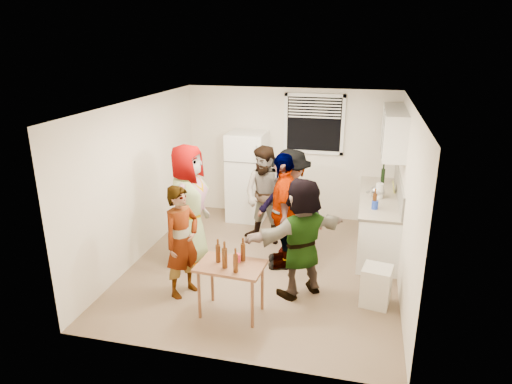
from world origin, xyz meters
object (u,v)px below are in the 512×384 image
(refrigerator, at_px, (247,176))
(guest_orange, at_px, (300,293))
(blue_cup, at_px, (375,209))
(guest_grey, at_px, (191,261))
(guest_black, at_px, (282,264))
(guest_back_left, at_px, (266,241))
(beer_bottle_table, at_px, (225,267))
(guest_stripe, at_px, (185,292))
(red_cup, at_px, (237,262))
(guest_back_right, at_px, (289,253))
(serving_table, at_px, (232,313))
(trash_bin, at_px, (376,287))
(wine_bottle, at_px, (382,183))
(kettle, at_px, (377,197))
(beer_bottle_counter, at_px, (374,209))

(refrigerator, distance_m, guest_orange, 3.03)
(blue_cup, xyz_separation_m, guest_orange, (-0.95, -1.17, -0.90))
(guest_grey, xyz_separation_m, guest_black, (1.42, 0.25, 0.00))
(guest_back_left, bearing_deg, refrigerator, 136.65)
(beer_bottle_table, bearing_deg, guest_stripe, 150.31)
(red_cup, bearing_deg, guest_black, 76.58)
(red_cup, xyz_separation_m, guest_grey, (-1.09, 1.13, -0.70))
(guest_back_right, bearing_deg, guest_black, -80.52)
(guest_back_right, height_order, guest_black, guest_back_right)
(serving_table, bearing_deg, guest_grey, 129.99)
(trash_bin, bearing_deg, guest_back_left, 139.25)
(guest_back_left, bearing_deg, wine_bottle, 43.28)
(guest_back_left, bearing_deg, blue_cup, 4.07)
(kettle, height_order, serving_table, kettle)
(red_cup, bearing_deg, guest_back_right, 78.24)
(kettle, xyz_separation_m, guest_back_right, (-1.34, -0.55, -0.90))
(kettle, distance_m, serving_table, 3.14)
(blue_cup, distance_m, guest_back_right, 1.58)
(blue_cup, relative_size, red_cup, 1.23)
(kettle, relative_size, guest_stripe, 0.17)
(guest_back_right, distance_m, guest_black, 0.42)
(guest_grey, height_order, guest_back_right, guest_back_right)
(beer_bottle_table, xyz_separation_m, guest_orange, (0.83, 0.79, -0.70))
(red_cup, bearing_deg, trash_bin, 18.10)
(guest_grey, relative_size, guest_back_left, 1.13)
(wine_bottle, distance_m, guest_back_left, 2.33)
(beer_bottle_table, xyz_separation_m, guest_grey, (-0.98, 1.31, -0.70))
(wine_bottle, bearing_deg, red_cup, -120.00)
(guest_black, bearing_deg, beer_bottle_table, -26.96)
(guest_back_left, distance_m, guest_black, 0.88)
(trash_bin, bearing_deg, guest_stripe, -172.67)
(beer_bottle_counter, xyz_separation_m, trash_bin, (0.08, -1.22, -0.65))
(guest_grey, bearing_deg, guest_black, -78.21)
(trash_bin, height_order, guest_grey, trash_bin)
(wine_bottle, height_order, guest_grey, wine_bottle)
(kettle, bearing_deg, red_cup, -145.76)
(guest_back_right, bearing_deg, beer_bottle_table, -88.15)
(beer_bottle_counter, bearing_deg, guest_back_right, 179.50)
(guest_stripe, distance_m, guest_orange, 1.61)
(kettle, height_order, red_cup, kettle)
(wine_bottle, height_order, beer_bottle_counter, wine_bottle)
(wine_bottle, distance_m, serving_table, 3.84)
(trash_bin, relative_size, guest_black, 0.30)
(kettle, height_order, beer_bottle_counter, beer_bottle_counter)
(wine_bottle, xyz_separation_m, red_cup, (-1.81, -3.14, -0.20))
(guest_back_left, height_order, guest_orange, guest_back_left)
(guest_back_left, relative_size, guest_black, 0.94)
(refrigerator, bearing_deg, guest_grey, -101.18)
(trash_bin, xyz_separation_m, guest_back_left, (-1.84, 1.58, -0.25))
(refrigerator, xyz_separation_m, guest_orange, (1.41, -2.54, -0.85))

